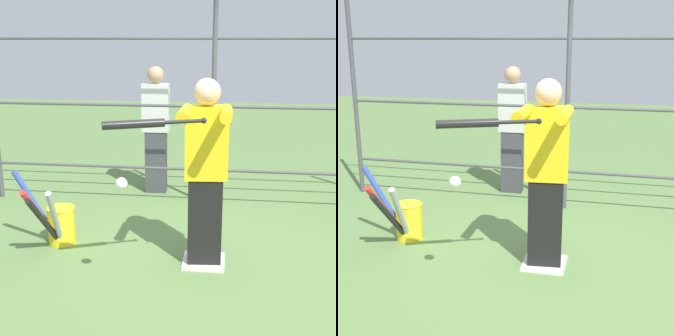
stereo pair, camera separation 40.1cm
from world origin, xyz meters
TOP-DOWN VIEW (x-y plane):
  - ground_plane at (0.00, 0.00)m, footprint 24.00×24.00m
  - home_plate at (0.00, 0.00)m, footprint 0.40×0.40m
  - fence_backstop at (0.00, -1.60)m, footprint 5.77×0.06m
  - batter at (0.00, 0.02)m, footprint 0.45×0.62m
  - baseball_bat_swinging at (0.46, 0.65)m, footprint 0.78×0.35m
  - softball_in_flight at (0.62, 0.73)m, footprint 0.10×0.10m
  - bat_bucket at (1.53, -0.19)m, footprint 0.62×0.75m
  - bystander_behind_fence at (0.80, -2.11)m, footprint 0.36×0.22m

SIDE VIEW (x-z plane):
  - ground_plane at x=0.00m, z-range 0.00..0.00m
  - home_plate at x=0.00m, z-range 0.00..0.02m
  - bat_bucket at x=1.53m, z-range -0.15..0.65m
  - bystander_behind_fence at x=0.80m, z-range 0.04..1.78m
  - batter at x=0.00m, z-range 0.07..1.83m
  - softball_in_flight at x=0.62m, z-range 0.95..1.05m
  - fence_backstop at x=0.00m, z-range 0.00..2.58m
  - baseball_bat_swinging at x=0.46m, z-range 1.42..1.49m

